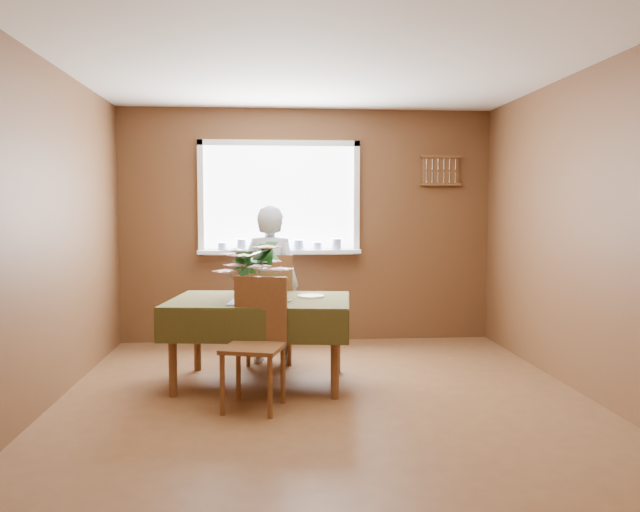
{
  "coord_description": "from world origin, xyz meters",
  "views": [
    {
      "loc": [
        -0.41,
        -4.47,
        1.43
      ],
      "look_at": [
        0.0,
        0.55,
        1.05
      ],
      "focal_mm": 35.0,
      "sensor_mm": 36.0,
      "label": 1
    }
  ],
  "objects": [
    {
      "name": "floor",
      "position": [
        0.0,
        0.0,
        0.0
      ],
      "size": [
        4.5,
        4.5,
        0.0
      ],
      "primitive_type": "plane",
      "color": "brown",
      "rests_on": "ground"
    },
    {
      "name": "ceiling",
      "position": [
        0.0,
        0.0,
        2.5
      ],
      "size": [
        4.5,
        4.5,
        0.0
      ],
      "primitive_type": "plane",
      "rotation": [
        3.14,
        0.0,
        0.0
      ],
      "color": "white",
      "rests_on": "wall_back"
    },
    {
      "name": "wall_back",
      "position": [
        0.0,
        2.25,
        1.25
      ],
      "size": [
        4.0,
        0.0,
        4.0
      ],
      "primitive_type": "plane",
      "rotation": [
        1.57,
        0.0,
        0.0
      ],
      "color": "brown",
      "rests_on": "floor"
    },
    {
      "name": "wall_front",
      "position": [
        0.0,
        -2.25,
        1.25
      ],
      "size": [
        4.0,
        0.0,
        4.0
      ],
      "primitive_type": "plane",
      "rotation": [
        -1.57,
        0.0,
        0.0
      ],
      "color": "brown",
      "rests_on": "floor"
    },
    {
      "name": "wall_left",
      "position": [
        -2.0,
        0.0,
        1.25
      ],
      "size": [
        0.0,
        4.5,
        4.5
      ],
      "primitive_type": "plane",
      "rotation": [
        1.57,
        0.0,
        1.57
      ],
      "color": "brown",
      "rests_on": "floor"
    },
    {
      "name": "wall_right",
      "position": [
        2.0,
        0.0,
        1.25
      ],
      "size": [
        0.0,
        4.5,
        4.5
      ],
      "primitive_type": "plane",
      "rotation": [
        1.57,
        0.0,
        -1.57
      ],
      "color": "brown",
      "rests_on": "floor"
    },
    {
      "name": "window_assembly",
      "position": [
        -0.3,
        2.19,
        1.34
      ],
      "size": [
        1.72,
        0.2,
        1.22
      ],
      "color": "white",
      "rests_on": "wall_back"
    },
    {
      "name": "spoon_rack",
      "position": [
        1.45,
        2.22,
        1.85
      ],
      "size": [
        0.44,
        0.05,
        0.33
      ],
      "color": "brown",
      "rests_on": "wall_back"
    },
    {
      "name": "dining_table",
      "position": [
        -0.49,
        0.58,
        0.62
      ],
      "size": [
        1.56,
        1.16,
        0.71
      ],
      "rotation": [
        0.0,
        0.0,
        -0.13
      ],
      "color": "brown",
      "rests_on": "floor"
    },
    {
      "name": "chair_far",
      "position": [
        -0.42,
        1.24,
        0.55
      ],
      "size": [
        0.45,
        0.45,
        1.02
      ],
      "rotation": [
        0.0,
        0.0,
        3.11
      ],
      "color": "brown",
      "rests_on": "floor"
    },
    {
      "name": "chair_near",
      "position": [
        -0.51,
        0.0,
        0.51
      ],
      "size": [
        0.5,
        0.5,
        0.93
      ],
      "rotation": [
        0.0,
        0.0,
        -0.28
      ],
      "color": "brown",
      "rests_on": "floor"
    },
    {
      "name": "seated_woman",
      "position": [
        -0.4,
        1.24,
        0.73
      ],
      "size": [
        0.62,
        0.5,
        1.47
      ],
      "primitive_type": "imported",
      "rotation": [
        0.0,
        0.0,
        2.82
      ],
      "color": "white",
      "rests_on": "floor"
    },
    {
      "name": "flower_bouquet",
      "position": [
        -0.53,
        0.36,
        0.99
      ],
      "size": [
        0.51,
        0.51,
        0.44
      ],
      "rotation": [
        0.0,
        0.0,
        -0.42
      ],
      "color": "white",
      "rests_on": "dining_table"
    },
    {
      "name": "side_plate",
      "position": [
        -0.07,
        0.65,
        0.71
      ],
      "size": [
        0.27,
        0.27,
        0.01
      ],
      "primitive_type": "cylinder",
      "rotation": [
        0.0,
        0.0,
        0.27
      ],
      "color": "white",
      "rests_on": "dining_table"
    },
    {
      "name": "table_knife",
      "position": [
        -0.3,
        0.32,
        0.71
      ],
      "size": [
        0.14,
        0.22,
        0.0
      ],
      "primitive_type": "cube",
      "rotation": [
        0.0,
        0.0,
        -0.53
      ],
      "color": "silver",
      "rests_on": "dining_table"
    }
  ]
}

